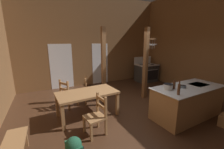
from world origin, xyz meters
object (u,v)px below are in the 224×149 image
ladderback_chair_near_window (68,94)px  ladderback_chair_at_table_end (90,91)px  bottle_short_on_counter (179,89)px  stockpot_on_counter (168,87)px  stove_range (146,73)px  bottle_tall_on_counter (174,85)px  kitchen_island (187,102)px  dining_table (87,95)px  mixing_bowl_on_counter (183,86)px  ladderback_chair_by_post (97,116)px

ladderback_chair_near_window → ladderback_chair_at_table_end: (0.75, -0.04, 0.00)m
bottle_short_on_counter → stockpot_on_counter: bearing=79.4°
stove_range → bottle_short_on_counter: size_ratio=3.78×
bottle_tall_on_counter → bottle_short_on_counter: bearing=-125.4°
kitchen_island → dining_table: 2.90m
kitchen_island → mixing_bowl_on_counter: mixing_bowl_on_counter is taller
stockpot_on_counter → ladderback_chair_by_post: bearing=170.4°
kitchen_island → stockpot_on_counter: size_ratio=7.18×
ladderback_chair_near_window → stockpot_on_counter: size_ratio=3.09×
kitchen_island → bottle_tall_on_counter: bottle_tall_on_counter is taller
dining_table → ladderback_chair_by_post: 0.93m
dining_table → bottle_tall_on_counter: 2.42m
ladderback_chair_at_table_end → mixing_bowl_on_counter: bearing=-46.6°
ladderback_chair_by_post → bottle_short_on_counter: bearing=-21.0°
ladderback_chair_by_post → bottle_tall_on_counter: bottle_tall_on_counter is taller
dining_table → stockpot_on_counter: (1.86, -1.23, 0.34)m
stockpot_on_counter → bottle_tall_on_counter: size_ratio=1.14×
kitchen_island → ladderback_chair_by_post: 2.66m
ladderback_chair_near_window → ladderback_chair_at_table_end: size_ratio=1.00×
kitchen_island → stove_range: stove_range is taller
dining_table → bottle_short_on_counter: (1.79, -1.61, 0.40)m
ladderback_chair_by_post → bottle_tall_on_counter: 2.19m
stove_range → bottle_tall_on_counter: bearing=-119.3°
ladderback_chair_by_post → mixing_bowl_on_counter: bearing=-9.1°
stove_range → ladderback_chair_at_table_end: 3.92m
bottle_tall_on_counter → ladderback_chair_at_table_end: bearing=129.2°
ladderback_chair_near_window → mixing_bowl_on_counter: 3.54m
kitchen_island → bottle_short_on_counter: 1.04m
ladderback_chair_near_window → bottle_tall_on_counter: bearing=-40.9°
mixing_bowl_on_counter → bottle_short_on_counter: bearing=-150.2°
kitchen_island → stove_range: size_ratio=1.67×
kitchen_island → ladderback_chair_at_table_end: bearing=136.3°
stockpot_on_counter → bottle_tall_on_counter: (0.18, -0.03, 0.03)m
stove_range → dining_table: stove_range is taller
kitchen_island → bottle_short_on_counter: bearing=-159.4°
stockpot_on_counter → bottle_short_on_counter: size_ratio=0.88×
stove_range → ladderback_chair_at_table_end: stove_range is taller
ladderback_chair_near_window → stockpot_on_counter: stockpot_on_counter is taller
ladderback_chair_at_table_end → stockpot_on_counter: stockpot_on_counter is taller
bottle_tall_on_counter → bottle_short_on_counter: size_ratio=0.77×
ladderback_chair_near_window → bottle_tall_on_counter: bottle_tall_on_counter is taller
stove_range → ladderback_chair_by_post: stove_range is taller
stove_range → ladderback_chair_near_window: 4.61m
ladderback_chair_at_table_end → bottle_tall_on_counter: bearing=-50.8°
mixing_bowl_on_counter → bottle_tall_on_counter: 0.32m
stove_range → bottle_tall_on_counter: stove_range is taller
kitchen_island → ladderback_chair_at_table_end: ladderback_chair_at_table_end is taller
kitchen_island → dining_table: size_ratio=1.25×
kitchen_island → mixing_bowl_on_counter: bearing=174.8°
stockpot_on_counter → mixing_bowl_on_counter: bearing=-7.5°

